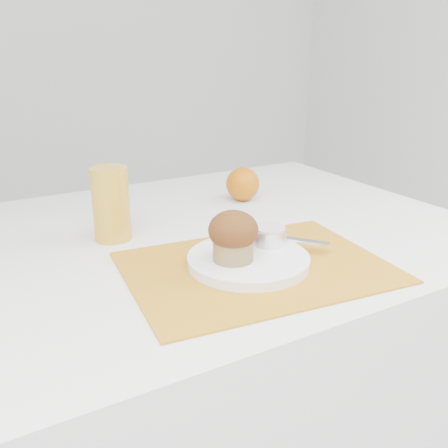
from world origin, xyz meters
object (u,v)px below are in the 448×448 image
orange (243,184)px  muffin (233,235)px  plate (248,260)px  table (178,398)px  juice_glass (111,204)px

orange → muffin: 0.39m
plate → orange: orange is taller
table → plate: plate is taller
orange → muffin: bearing=-124.2°
plate → orange: (0.19, 0.32, 0.03)m
plate → muffin: muffin is taller
juice_glass → muffin: 0.26m
muffin → table: bearing=97.3°
orange → juice_glass: juice_glass is taller
orange → table: bearing=-151.1°
muffin → orange: bearing=55.8°
muffin → juice_glass: bearing=117.5°
orange → muffin: (-0.22, -0.32, 0.02)m
table → muffin: size_ratio=14.62×
juice_glass → plate: bearing=-56.9°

